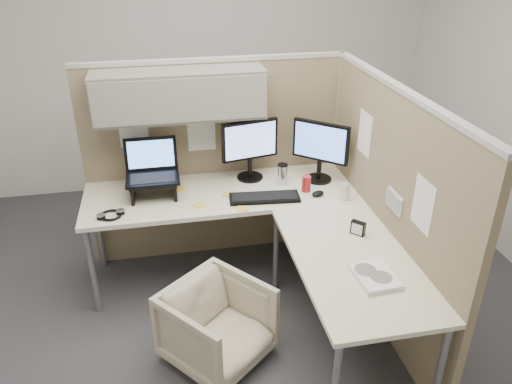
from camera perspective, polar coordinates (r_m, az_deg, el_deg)
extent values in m
plane|color=#323136|center=(3.67, -0.79, -13.82)|extent=(4.50, 4.50, 0.00)
cube|color=#8A795A|center=(3.98, -4.66, 3.33)|extent=(2.00, 0.05, 1.60)
cube|color=#A8A399|center=(3.73, -5.15, 14.85)|extent=(2.00, 0.06, 0.03)
cube|color=slate|center=(3.61, -8.75, 11.04)|extent=(1.20, 0.34, 0.34)
cube|color=gray|center=(3.44, -8.57, 10.24)|extent=(1.18, 0.01, 0.30)
plane|color=white|center=(3.81, -13.86, 7.16)|extent=(0.26, 0.00, 0.26)
plane|color=white|center=(3.84, -6.26, 6.85)|extent=(0.26, 0.00, 0.26)
cube|color=#8A795A|center=(3.38, 14.64, -2.21)|extent=(0.05, 2.00, 1.60)
cube|color=#A8A399|center=(3.07, 16.45, 11.14)|extent=(0.06, 2.00, 0.03)
cube|color=#A8A399|center=(4.20, 9.04, 4.38)|extent=(0.06, 0.06, 1.60)
cube|color=silver|center=(3.17, 15.63, -1.06)|extent=(0.02, 0.20, 0.12)
cube|color=gray|center=(3.17, 15.40, -1.08)|extent=(0.00, 0.16, 0.09)
plane|color=white|center=(3.53, 12.33, 6.56)|extent=(0.00, 0.26, 0.26)
plane|color=white|center=(2.88, 18.52, -1.38)|extent=(0.00, 0.26, 0.26)
cube|color=beige|center=(3.69, -3.92, -0.13)|extent=(2.00, 0.68, 0.03)
cube|color=beige|center=(3.02, 10.91, -7.55)|extent=(0.68, 1.30, 0.03)
cube|color=white|center=(3.40, -3.15, -2.70)|extent=(2.00, 0.02, 0.03)
cylinder|color=gray|center=(3.66, -18.16, -8.60)|extent=(0.04, 0.04, 0.70)
cylinder|color=gray|center=(4.14, -17.47, -3.95)|extent=(0.04, 0.04, 0.70)
cylinder|color=gray|center=(2.97, 20.23, -18.98)|extent=(0.04, 0.04, 0.70)
cylinder|color=gray|center=(3.69, 2.30, -6.70)|extent=(0.04, 0.04, 0.70)
imported|color=beige|center=(3.19, -4.45, -14.62)|extent=(0.76, 0.76, 0.58)
cylinder|color=black|center=(3.88, -0.69, 1.72)|extent=(0.20, 0.20, 0.02)
cylinder|color=black|center=(3.84, -0.70, 2.83)|extent=(0.04, 0.04, 0.15)
cube|color=black|center=(3.75, -0.72, 5.96)|extent=(0.44, 0.12, 0.30)
cube|color=#8BA3F1|center=(3.74, -0.60, 5.86)|extent=(0.39, 0.08, 0.26)
cylinder|color=black|center=(3.88, 7.14, 1.51)|extent=(0.20, 0.20, 0.02)
cylinder|color=black|center=(3.84, 7.21, 2.62)|extent=(0.04, 0.04, 0.15)
cube|color=black|center=(3.76, 7.41, 5.74)|extent=(0.35, 0.32, 0.30)
cube|color=#5D8DFC|center=(3.74, 7.29, 5.64)|extent=(0.30, 0.27, 0.26)
cube|color=black|center=(3.63, -11.69, 1.26)|extent=(0.33, 0.26, 0.02)
cube|color=black|center=(3.66, -13.92, 0.23)|extent=(0.02, 0.24, 0.13)
cube|color=black|center=(3.65, -9.28, 0.65)|extent=(0.02, 0.24, 0.13)
cube|color=black|center=(3.62, -11.72, 1.52)|extent=(0.37, 0.26, 0.02)
cube|color=black|center=(3.71, -11.94, 4.34)|extent=(0.37, 0.06, 0.24)
cube|color=#598CF2|center=(3.71, -11.93, 4.27)|extent=(0.33, 0.04, 0.20)
cube|color=black|center=(3.56, 0.98, -0.65)|extent=(0.51, 0.21, 0.02)
ellipsoid|color=black|center=(3.64, 7.09, -0.18)|extent=(0.11, 0.09, 0.03)
cylinder|color=silver|center=(3.76, 3.04, 1.98)|extent=(0.07, 0.07, 0.15)
cylinder|color=black|center=(3.73, 3.07, 3.12)|extent=(0.08, 0.08, 0.01)
cylinder|color=silver|center=(3.60, 10.09, 0.05)|extent=(0.07, 0.07, 0.12)
cylinder|color=#B21E1E|center=(3.68, 5.77, 0.95)|extent=(0.07, 0.07, 0.12)
cube|color=gold|center=(3.51, -6.54, -1.48)|extent=(0.10, 0.10, 0.01)
cube|color=gold|center=(3.44, -1.52, -1.93)|extent=(0.09, 0.09, 0.01)
cube|color=gold|center=(3.74, -8.73, 0.33)|extent=(0.10, 0.10, 0.01)
cube|color=gold|center=(3.64, -3.28, -0.22)|extent=(0.10, 0.10, 0.01)
torus|color=black|center=(3.49, -16.24, -2.55)|extent=(0.19, 0.19, 0.02)
cylinder|color=black|center=(3.48, -17.29, -2.72)|extent=(0.06, 0.06, 0.03)
cylinder|color=black|center=(3.50, -15.23, -2.22)|extent=(0.06, 0.06, 0.03)
cube|color=white|center=(2.85, 13.47, -9.38)|extent=(0.22, 0.28, 0.03)
cylinder|color=silver|center=(2.83, 14.12, -9.41)|extent=(0.12, 0.12, 0.00)
cylinder|color=silver|center=(2.86, 12.37, -8.64)|extent=(0.12, 0.12, 0.00)
cube|color=black|center=(3.21, 11.59, -4.05)|extent=(0.09, 0.09, 0.09)
cube|color=white|center=(3.19, 11.46, -4.19)|extent=(0.05, 0.05, 0.07)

